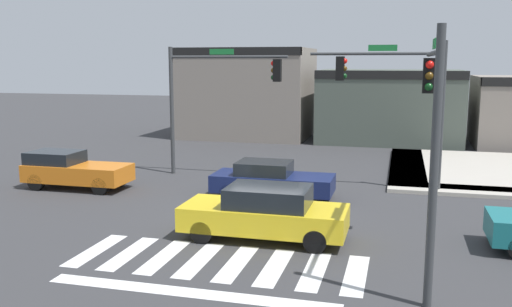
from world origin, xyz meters
TOP-DOWN VIEW (x-y plane):
  - ground_plane at (0.00, 0.00)m, footprint 120.00×120.00m
  - crosswalk_near at (0.00, -4.50)m, footprint 7.53×2.66m
  - curb_corner_northeast at (8.49, 9.42)m, footprint 10.00×10.60m
  - storefront_row at (1.81, 19.13)m, footprint 26.49×6.65m
  - traffic_signal_northeast at (4.15, 4.96)m, footprint 5.21×0.32m
  - traffic_signal_southeast at (5.09, -3.94)m, footprint 0.32×5.44m
  - traffic_signal_northwest at (-3.51, 5.86)m, footprint 5.40×0.32m
  - car_navy at (-0.22, 2.43)m, footprint 4.51×1.76m
  - car_yellow at (0.73, -2.36)m, footprint 4.74×1.89m
  - car_orange at (-8.36, 2.04)m, footprint 4.19×1.74m

SIDE VIEW (x-z plane):
  - ground_plane at x=0.00m, z-range 0.00..0.00m
  - crosswalk_near at x=0.00m, z-range 0.00..0.01m
  - curb_corner_northeast at x=8.49m, z-range 0.00..0.15m
  - car_navy at x=-0.22m, z-range 0.00..1.39m
  - car_orange at x=-8.36m, z-range 0.02..1.50m
  - car_yellow at x=0.73m, z-range 0.00..1.56m
  - storefront_row at x=1.81m, z-range -0.43..5.52m
  - traffic_signal_northwest at x=-3.51m, z-range 1.11..6.83m
  - traffic_signal_southeast at x=5.09m, z-range 1.08..6.90m
  - traffic_signal_northeast at x=4.15m, z-range 1.10..6.97m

